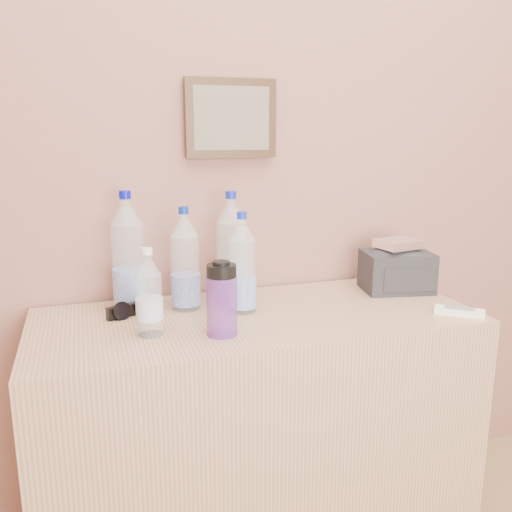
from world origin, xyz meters
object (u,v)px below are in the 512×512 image
at_px(dresser, 256,437).
at_px(foil_packet, 398,244).
at_px(pet_small, 149,297).
at_px(toiletry_bag, 397,269).
at_px(pet_large_c, 185,264).
at_px(pet_large_b, 232,253).
at_px(sunglasses, 130,310).
at_px(pet_large_a, 128,257).
at_px(nalgene_bottle, 222,299).
at_px(pet_large_d, 242,268).
at_px(ac_remote, 459,312).

xyz_separation_m(dresser, foil_packet, (0.53, 0.09, 0.58)).
relative_size(pet_small, toiletry_bag, 1.06).
xyz_separation_m(pet_large_c, pet_small, (-0.13, -0.19, -0.04)).
bearing_deg(foil_packet, pet_small, -169.78).
xyz_separation_m(pet_large_b, sunglasses, (-0.33, -0.06, -0.14)).
distance_m(dresser, pet_small, 0.61).
relative_size(pet_large_a, foil_packet, 2.77).
bearing_deg(nalgene_bottle, pet_large_d, 58.16).
height_order(pet_large_c, nalgene_bottle, pet_large_c).
xyz_separation_m(pet_large_a, pet_large_b, (0.32, -0.02, -0.00)).
height_order(toiletry_bag, foil_packet, foil_packet).
bearing_deg(pet_large_c, pet_large_a, 160.01).
xyz_separation_m(pet_large_b, toiletry_bag, (0.57, -0.07, -0.08)).
xyz_separation_m(pet_small, foil_packet, (0.85, 0.15, 0.06)).
relative_size(dresser, foil_packet, 9.97).
relative_size(pet_large_a, toiletry_bag, 1.62).
relative_size(pet_large_c, ac_remote, 2.23).
distance_m(pet_large_d, nalgene_bottle, 0.21).
xyz_separation_m(pet_small, toiletry_bag, (0.86, 0.16, -0.03)).
bearing_deg(nalgene_bottle, pet_large_b, 69.77).
relative_size(dresser, pet_large_b, 3.69).
xyz_separation_m(pet_small, sunglasses, (-0.04, 0.17, -0.09)).
bearing_deg(pet_large_d, foil_packet, 3.95).
relative_size(pet_large_a, nalgene_bottle, 1.79).
bearing_deg(pet_large_a, ac_remote, -21.68).
bearing_deg(pet_small, dresser, 12.05).
distance_m(pet_large_d, toiletry_bag, 0.57).
bearing_deg(nalgene_bottle, toiletry_bag, 18.28).
bearing_deg(pet_small, foil_packet, 10.22).
height_order(pet_small, toiletry_bag, pet_small).
height_order(pet_small, nalgene_bottle, pet_small).
relative_size(pet_large_b, ac_remote, 2.50).
xyz_separation_m(pet_large_b, foil_packet, (0.56, -0.08, 0.01)).
bearing_deg(foil_packet, toiletry_bag, 52.94).
bearing_deg(toiletry_bag, pet_large_c, -171.69).
height_order(ac_remote, foil_packet, foil_packet).
bearing_deg(pet_large_a, toiletry_bag, -5.57).
height_order(pet_large_c, toiletry_bag, pet_large_c).
xyz_separation_m(pet_large_a, foil_packet, (0.88, -0.10, 0.01)).
xyz_separation_m(pet_large_b, pet_large_d, (0.00, -0.12, -0.02)).
bearing_deg(dresser, ac_remote, -18.02).
distance_m(pet_large_a, pet_large_d, 0.35).
height_order(pet_large_a, pet_small, pet_large_a).
xyz_separation_m(pet_large_b, pet_small, (-0.29, -0.23, -0.05)).
distance_m(pet_small, nalgene_bottle, 0.19).
bearing_deg(nalgene_bottle, pet_large_c, 101.45).
distance_m(pet_large_b, pet_large_c, 0.16).
distance_m(pet_large_b, ac_remote, 0.72).
height_order(pet_large_d, toiletry_bag, pet_large_d).
bearing_deg(pet_large_c, sunglasses, -174.34).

